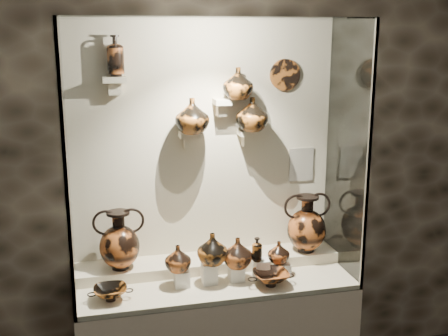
# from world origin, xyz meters

# --- Properties ---
(wall_back) EXTENTS (5.00, 0.02, 3.20)m
(wall_back) POSITION_xyz_m (0.00, 2.50, 1.60)
(wall_back) COLOR black
(wall_back) RESTS_ON ground
(front_tier) EXTENTS (1.68, 0.58, 0.03)m
(front_tier) POSITION_xyz_m (0.00, 2.18, 0.82)
(front_tier) COLOR beige
(front_tier) RESTS_ON plinth
(rear_tier) EXTENTS (1.70, 0.25, 0.10)m
(rear_tier) POSITION_xyz_m (0.00, 2.35, 0.85)
(rear_tier) COLOR beige
(rear_tier) RESTS_ON plinth
(back_panel) EXTENTS (1.70, 0.03, 1.60)m
(back_panel) POSITION_xyz_m (0.00, 2.50, 1.60)
(back_panel) COLOR beige
(back_panel) RESTS_ON plinth
(glass_front) EXTENTS (1.70, 0.01, 1.60)m
(glass_front) POSITION_xyz_m (0.00, 1.88, 1.60)
(glass_front) COLOR white
(glass_front) RESTS_ON plinth
(glass_left) EXTENTS (0.01, 0.60, 1.60)m
(glass_left) POSITION_xyz_m (-0.85, 2.18, 1.60)
(glass_left) COLOR white
(glass_left) RESTS_ON plinth
(glass_right) EXTENTS (0.01, 0.60, 1.60)m
(glass_right) POSITION_xyz_m (0.85, 2.18, 1.60)
(glass_right) COLOR white
(glass_right) RESTS_ON plinth
(glass_top) EXTENTS (1.70, 0.60, 0.01)m
(glass_top) POSITION_xyz_m (0.00, 2.18, 2.40)
(glass_top) COLOR white
(glass_top) RESTS_ON back_panel
(frame_post_left) EXTENTS (0.02, 0.02, 1.60)m
(frame_post_left) POSITION_xyz_m (-0.84, 1.89, 1.60)
(frame_post_left) COLOR gray
(frame_post_left) RESTS_ON plinth
(frame_post_right) EXTENTS (0.02, 0.02, 1.60)m
(frame_post_right) POSITION_xyz_m (0.84, 1.89, 1.60)
(frame_post_right) COLOR gray
(frame_post_right) RESTS_ON plinth
(pedestal_a) EXTENTS (0.09, 0.09, 0.10)m
(pedestal_a) POSITION_xyz_m (-0.22, 2.13, 0.88)
(pedestal_a) COLOR white
(pedestal_a) RESTS_ON front_tier
(pedestal_b) EXTENTS (0.09, 0.09, 0.13)m
(pedestal_b) POSITION_xyz_m (-0.05, 2.13, 0.90)
(pedestal_b) COLOR white
(pedestal_b) RESTS_ON front_tier
(pedestal_c) EXTENTS (0.09, 0.09, 0.09)m
(pedestal_c) POSITION_xyz_m (0.12, 2.13, 0.88)
(pedestal_c) COLOR white
(pedestal_c) RESTS_ON front_tier
(pedestal_d) EXTENTS (0.09, 0.09, 0.12)m
(pedestal_d) POSITION_xyz_m (0.28, 2.13, 0.89)
(pedestal_d) COLOR white
(pedestal_d) RESTS_ON front_tier
(pedestal_e) EXTENTS (0.09, 0.09, 0.08)m
(pedestal_e) POSITION_xyz_m (0.42, 2.13, 0.87)
(pedestal_e) COLOR white
(pedestal_e) RESTS_ON front_tier
(bracket_ul) EXTENTS (0.14, 0.12, 0.04)m
(bracket_ul) POSITION_xyz_m (-0.55, 2.42, 2.05)
(bracket_ul) COLOR beige
(bracket_ul) RESTS_ON back_panel
(bracket_ca) EXTENTS (0.14, 0.12, 0.04)m
(bracket_ca) POSITION_xyz_m (-0.10, 2.42, 1.70)
(bracket_ca) COLOR beige
(bracket_ca) RESTS_ON back_panel
(bracket_cb) EXTENTS (0.10, 0.12, 0.04)m
(bracket_cb) POSITION_xyz_m (0.10, 2.42, 1.90)
(bracket_cb) COLOR beige
(bracket_cb) RESTS_ON back_panel
(bracket_cc) EXTENTS (0.14, 0.12, 0.04)m
(bracket_cc) POSITION_xyz_m (0.28, 2.42, 1.70)
(bracket_cc) COLOR beige
(bracket_cc) RESTS_ON back_panel
(amphora_left) EXTENTS (0.36, 0.36, 0.37)m
(amphora_left) POSITION_xyz_m (-0.57, 2.32, 1.09)
(amphora_left) COLOR #A44F1F
(amphora_left) RESTS_ON rear_tier
(amphora_right) EXTENTS (0.38, 0.38, 0.39)m
(amphora_right) POSITION_xyz_m (0.65, 2.32, 1.09)
(amphora_right) COLOR #A44F1F
(amphora_right) RESTS_ON rear_tier
(jug_a) EXTENTS (0.20, 0.20, 0.16)m
(jug_a) POSITION_xyz_m (-0.24, 2.12, 1.01)
(jug_a) COLOR #A44F1F
(jug_a) RESTS_ON pedestal_a
(jug_b) EXTENTS (0.25, 0.25, 0.19)m
(jug_b) POSITION_xyz_m (-0.03, 2.11, 1.06)
(jug_b) COLOR #99531B
(jug_b) RESTS_ON pedestal_b
(jug_c) EXTENTS (0.19, 0.19, 0.19)m
(jug_c) POSITION_xyz_m (0.12, 2.12, 1.01)
(jug_c) COLOR #A44F1F
(jug_c) RESTS_ON pedestal_c
(jug_e) EXTENTS (0.17, 0.17, 0.14)m
(jug_e) POSITION_xyz_m (0.40, 2.14, 0.98)
(jug_e) COLOR #A44F1F
(jug_e) RESTS_ON pedestal_e
(lekythos_small) EXTENTS (0.08, 0.08, 0.17)m
(lekythos_small) POSITION_xyz_m (0.25, 2.11, 1.04)
(lekythos_small) COLOR #99531B
(lekythos_small) RESTS_ON pedestal_d
(kylix_left) EXTENTS (0.29, 0.26, 0.10)m
(kylix_left) POSITION_xyz_m (-0.65, 2.04, 0.88)
(kylix_left) COLOR #99531B
(kylix_left) RESTS_ON front_tier
(kylix_right) EXTENTS (0.28, 0.24, 0.11)m
(kylix_right) POSITION_xyz_m (0.30, 2.01, 0.89)
(kylix_right) COLOR #A44F1F
(kylix_right) RESTS_ON front_tier
(lekythos_tall) EXTENTS (0.11, 0.11, 0.27)m
(lekythos_tall) POSITION_xyz_m (-0.54, 2.42, 2.20)
(lekythos_tall) COLOR #A44F1F
(lekythos_tall) RESTS_ON bracket_ul
(ovoid_vase_a) EXTENTS (0.26, 0.26, 0.22)m
(ovoid_vase_a) POSITION_xyz_m (-0.10, 2.37, 1.83)
(ovoid_vase_a) COLOR #99531B
(ovoid_vase_a) RESTS_ON bracket_ca
(ovoid_vase_b) EXTENTS (0.22, 0.22, 0.20)m
(ovoid_vase_b) POSITION_xyz_m (0.19, 2.38, 2.02)
(ovoid_vase_b) COLOR #99531B
(ovoid_vase_b) RESTS_ON bracket_cb
(ovoid_vase_c) EXTENTS (0.26, 0.26, 0.21)m
(ovoid_vase_c) POSITION_xyz_m (0.28, 2.37, 1.82)
(ovoid_vase_c) COLOR #99531B
(ovoid_vase_c) RESTS_ON bracket_cc
(wall_plate) EXTENTS (0.20, 0.02, 0.20)m
(wall_plate) POSITION_xyz_m (0.53, 2.47, 2.05)
(wall_plate) COLOR #9E531F
(wall_plate) RESTS_ON back_panel
(info_placard) EXTENTS (0.17, 0.01, 0.23)m
(info_placard) POSITION_xyz_m (0.66, 2.47, 1.46)
(info_placard) COLOR beige
(info_placard) RESTS_ON back_panel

